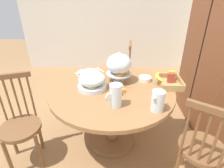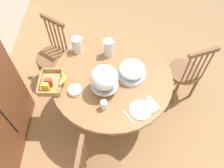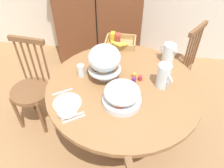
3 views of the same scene
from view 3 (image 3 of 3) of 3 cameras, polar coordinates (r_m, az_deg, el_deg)
name	(u,v)px [view 3 (image 3 of 3)]	position (r m, az deg, el deg)	size (l,w,h in m)	color
ground_plane	(126,150)	(2.30, 3.83, -17.11)	(10.00, 10.00, 0.00)	#997047
dining_table	(123,101)	(1.96, 2.90, -4.47)	(1.30, 1.30, 0.74)	olive
windsor_chair_near_window	(176,64)	(2.65, 16.63, 5.14)	(0.46, 0.46, 0.97)	brown
windsor_chair_by_cabinet	(32,89)	(2.35, -20.39, -1.33)	(0.40, 0.40, 0.97)	brown
pastry_stand_with_dome	(105,59)	(1.78, -1.99, 6.56)	(0.28, 0.28, 0.34)	silver
fruit_platter_covered	(122,95)	(1.62, 2.65, -2.90)	(0.30, 0.30, 0.18)	silver
orange_juice_pitcher	(168,54)	(2.11, 14.68, 7.65)	(0.16, 0.15, 0.19)	silver
milk_pitcher	(163,77)	(1.81, 13.40, 1.85)	(0.13, 0.17, 0.21)	silver
cereal_basket	(119,42)	(2.31, 1.94, 11.05)	(0.32, 0.30, 0.12)	tan
china_plate_large	(67,103)	(1.71, -11.73, -4.92)	(0.22, 0.22, 0.01)	white
china_plate_small	(67,111)	(1.64, -11.72, -6.93)	(0.15, 0.15, 0.01)	white
cereal_bowl	(108,56)	(2.13, -1.10, 7.40)	(0.14, 0.14, 0.04)	white
drinking_glass	(81,70)	(1.91, -8.16, 3.56)	(0.06, 0.06, 0.11)	silver
jam_jar_strawberry	(140,78)	(1.88, 7.45, 1.55)	(0.04, 0.04, 0.04)	#B7282D
jam_jar_apricot	(134,75)	(1.90, 5.92, 2.29)	(0.04, 0.04, 0.04)	orange
jam_jar_grape	(134,80)	(1.86, 5.79, 1.10)	(0.04, 0.04, 0.04)	#5B2366
table_knife	(73,116)	(1.62, -10.29, -8.30)	(0.17, 0.01, 0.01)	silver
dinner_fork	(74,119)	(1.60, -9.96, -9.06)	(0.17, 0.01, 0.01)	silver
soup_spoon	(62,92)	(1.81, -12.98, -2.03)	(0.17, 0.01, 0.01)	silver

